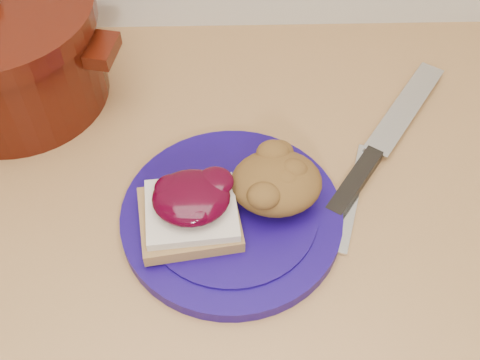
{
  "coord_description": "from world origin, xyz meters",
  "views": [
    {
      "loc": [
        0.02,
        1.06,
        1.47
      ],
      "look_at": [
        0.03,
        1.47,
        0.95
      ],
      "focal_mm": 45.0,
      "sensor_mm": 36.0,
      "label": 1
    }
  ],
  "objects_px": {
    "chef_knife": "(369,161)",
    "butter_knife": "(353,196)",
    "plate": "(232,217)",
    "dutch_oven": "(6,52)"
  },
  "relations": [
    {
      "from": "chef_knife",
      "to": "dutch_oven",
      "type": "relative_size",
      "value": 0.87
    },
    {
      "from": "chef_knife",
      "to": "butter_knife",
      "type": "xyz_separation_m",
      "value": [
        -0.03,
        -0.05,
        -0.01
      ]
    },
    {
      "from": "plate",
      "to": "chef_knife",
      "type": "height_order",
      "value": "same"
    },
    {
      "from": "plate",
      "to": "butter_knife",
      "type": "relative_size",
      "value": 1.54
    },
    {
      "from": "plate",
      "to": "butter_knife",
      "type": "xyz_separation_m",
      "value": [
        0.14,
        0.03,
        -0.0
      ]
    },
    {
      "from": "chef_knife",
      "to": "plate",
      "type": "bearing_deg",
      "value": 149.39
    },
    {
      "from": "chef_knife",
      "to": "butter_knife",
      "type": "relative_size",
      "value": 1.61
    },
    {
      "from": "plate",
      "to": "dutch_oven",
      "type": "relative_size",
      "value": 0.84
    },
    {
      "from": "butter_knife",
      "to": "dutch_oven",
      "type": "xyz_separation_m",
      "value": [
        -0.42,
        0.18,
        0.07
      ]
    },
    {
      "from": "chef_knife",
      "to": "dutch_oven",
      "type": "height_order",
      "value": "dutch_oven"
    }
  ]
}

